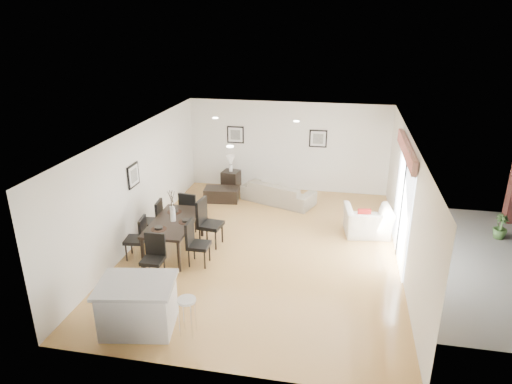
% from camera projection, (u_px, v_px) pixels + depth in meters
% --- Properties ---
extents(ground, '(8.00, 8.00, 0.00)m').
position_uv_depth(ground, '(264.00, 248.00, 10.52)').
color(ground, tan).
rests_on(ground, ground).
extents(wall_back, '(6.00, 0.04, 2.70)m').
position_uv_depth(wall_back, '(288.00, 147.00, 13.70)').
color(wall_back, white).
rests_on(wall_back, ground).
extents(wall_front, '(6.00, 0.04, 2.70)m').
position_uv_depth(wall_front, '(214.00, 296.00, 6.37)').
color(wall_front, white).
rests_on(wall_front, ground).
extents(wall_left, '(0.04, 8.00, 2.70)m').
position_uv_depth(wall_left, '(137.00, 185.00, 10.57)').
color(wall_left, white).
rests_on(wall_left, ground).
extents(wall_right, '(0.04, 8.00, 2.70)m').
position_uv_depth(wall_right, '(406.00, 204.00, 9.50)').
color(wall_right, white).
rests_on(wall_right, ground).
extents(ceiling, '(6.00, 8.00, 0.02)m').
position_uv_depth(ceiling, '(265.00, 134.00, 9.55)').
color(ceiling, white).
rests_on(ceiling, wall_back).
extents(sofa, '(2.24, 1.51, 0.61)m').
position_uv_depth(sofa, '(278.00, 192.00, 13.04)').
color(sofa, gray).
rests_on(sofa, ground).
extents(armchair, '(1.21, 1.09, 0.71)m').
position_uv_depth(armchair, '(368.00, 222.00, 11.05)').
color(armchair, beige).
rests_on(armchair, ground).
extents(courtyard_plant_b, '(0.43, 0.43, 0.60)m').
position_uv_depth(courtyard_plant_b, '(501.00, 227.00, 10.90)').
color(courtyard_plant_b, '#3B5926').
rests_on(courtyard_plant_b, ground).
extents(dining_table, '(0.94, 1.83, 0.75)m').
position_uv_depth(dining_table, '(174.00, 224.00, 10.16)').
color(dining_table, black).
rests_on(dining_table, ground).
extents(dining_chair_wnear, '(0.48, 0.48, 0.97)m').
position_uv_depth(dining_chair_wnear, '(139.00, 236.00, 9.92)').
color(dining_chair_wnear, black).
rests_on(dining_chair_wnear, ground).
extents(dining_chair_wfar, '(0.49, 0.49, 0.99)m').
position_uv_depth(dining_chair_wfar, '(155.00, 218.00, 10.74)').
color(dining_chair_wfar, black).
rests_on(dining_chair_wfar, ground).
extents(dining_chair_enear, '(0.45, 0.45, 0.99)m').
position_uv_depth(dining_chair_enear, '(195.00, 240.00, 9.68)').
color(dining_chair_enear, black).
rests_on(dining_chair_enear, ground).
extents(dining_chair_efar, '(0.56, 0.56, 1.12)m').
position_uv_depth(dining_chair_efar, '(207.00, 220.00, 10.50)').
color(dining_chair_efar, black).
rests_on(dining_chair_efar, ground).
extents(dining_chair_head, '(0.43, 0.43, 0.95)m').
position_uv_depth(dining_chair_head, '(154.00, 254.00, 9.19)').
color(dining_chair_head, black).
rests_on(dining_chair_head, ground).
extents(dining_chair_foot, '(0.50, 0.50, 1.01)m').
position_uv_depth(dining_chair_foot, '(190.00, 209.00, 11.23)').
color(dining_chair_foot, black).
rests_on(dining_chair_foot, ground).
extents(vase, '(0.78, 1.28, 0.72)m').
position_uv_depth(vase, '(172.00, 208.00, 10.02)').
color(vase, white).
rests_on(vase, dining_table).
extents(coffee_table, '(1.03, 0.69, 0.39)m').
position_uv_depth(coffee_table, '(222.00, 194.00, 13.19)').
color(coffee_table, black).
rests_on(coffee_table, ground).
extents(side_table, '(0.55, 0.55, 0.65)m').
position_uv_depth(side_table, '(231.00, 181.00, 13.86)').
color(side_table, black).
rests_on(side_table, ground).
extents(table_lamp, '(0.25, 0.25, 0.48)m').
position_uv_depth(table_lamp, '(231.00, 161.00, 13.63)').
color(table_lamp, white).
rests_on(table_lamp, side_table).
extents(cushion, '(0.31, 0.13, 0.31)m').
position_uv_depth(cushion, '(364.00, 215.00, 10.90)').
color(cushion, maroon).
rests_on(cushion, armchair).
extents(kitchen_island, '(1.41, 1.17, 0.88)m').
position_uv_depth(kitchen_island, '(138.00, 305.00, 7.68)').
color(kitchen_island, silver).
rests_on(kitchen_island, ground).
extents(bar_stool, '(0.31, 0.31, 0.68)m').
position_uv_depth(bar_stool, '(187.00, 304.00, 7.47)').
color(bar_stool, silver).
rests_on(bar_stool, ground).
extents(framed_print_back_left, '(0.52, 0.04, 0.52)m').
position_uv_depth(framed_print_back_left, '(235.00, 135.00, 13.85)').
color(framed_print_back_left, black).
rests_on(framed_print_back_left, wall_back).
extents(framed_print_back_right, '(0.52, 0.04, 0.52)m').
position_uv_depth(framed_print_back_right, '(318.00, 139.00, 13.40)').
color(framed_print_back_right, black).
rests_on(framed_print_back_right, wall_back).
extents(framed_print_left_wall, '(0.04, 0.52, 0.52)m').
position_uv_depth(framed_print_left_wall, '(133.00, 176.00, 10.27)').
color(framed_print_left_wall, black).
rests_on(framed_print_left_wall, wall_left).
extents(sliding_door, '(0.12, 2.70, 2.57)m').
position_uv_depth(sliding_door, '(404.00, 185.00, 9.67)').
color(sliding_door, white).
rests_on(sliding_door, wall_right).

